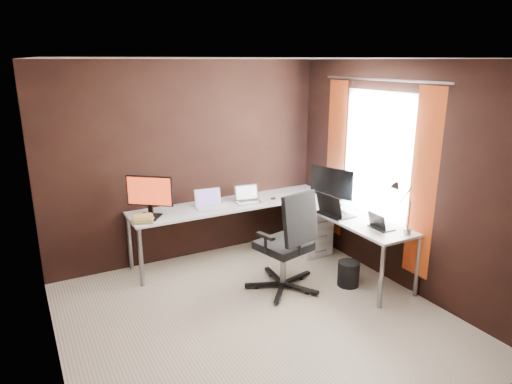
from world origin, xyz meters
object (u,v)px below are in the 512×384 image
book_stack (143,219)px  laptop_black_big (333,211)px  monitor_left (150,194)px  wastebasket (348,274)px  laptop_white (209,203)px  monitor_right (332,184)px  laptop_black_small (380,225)px  desk_lamp (401,202)px  office_chair (286,261)px  laptop_silver (248,198)px  drawer_pedestal (309,230)px

book_stack → laptop_black_big: bearing=-22.3°
monitor_left → wastebasket: size_ratio=1.68×
laptop_white → book_stack: 0.88m
monitor_right → book_stack: (-2.24, 0.52, -0.24)m
book_stack → laptop_black_small: bearing=-32.9°
monitor_right → laptop_white: bearing=42.4°
desk_lamp → office_chair: (-0.95, 0.69, -0.74)m
laptop_silver → wastebasket: 1.59m
drawer_pedestal → book_stack: (-2.16, 0.19, 0.47)m
laptop_black_big → laptop_black_small: 0.62m
desk_lamp → laptop_white: bearing=151.6°
drawer_pedestal → book_stack: bearing=175.0°
monitor_left → laptop_white: monitor_left is taller
laptop_white → book_stack: size_ratio=1.23×
monitor_right → wastebasket: size_ratio=1.96×
laptop_white → office_chair: office_chair is taller
drawer_pedestal → laptop_silver: 0.95m
laptop_silver → wastebasket: laptop_silver is taller
laptop_silver → monitor_right: bearing=-27.9°
laptop_black_big → book_stack: size_ratio=1.48×
laptop_silver → laptop_black_big: bearing=-47.0°
drawer_pedestal → wastebasket: 1.04m
book_stack → office_chair: size_ratio=0.25×
book_stack → laptop_white: bearing=9.3°
monitor_left → laptop_black_big: monitor_left is taller
laptop_black_big → monitor_right: bearing=-37.4°
drawer_pedestal → desk_lamp: desk_lamp is taller
drawer_pedestal → laptop_black_small: size_ratio=2.25×
wastebasket → laptop_black_big: bearing=85.0°
monitor_left → laptop_black_big: bearing=10.4°
desk_lamp → wastebasket: size_ratio=1.95×
monitor_left → book_stack: 0.32m
laptop_black_small → wastebasket: 0.70m
laptop_silver → laptop_black_big: size_ratio=0.80×
laptop_white → laptop_black_small: laptop_white is taller
book_stack → wastebasket: book_stack is taller
book_stack → office_chair: (1.32, -0.94, -0.43)m
laptop_white → laptop_black_big: 1.52m
drawer_pedestal → office_chair: 1.12m
laptop_silver → drawer_pedestal: bearing=-12.6°
drawer_pedestal → laptop_white: bearing=165.7°
monitor_right → laptop_black_big: 0.43m
monitor_right → book_stack: bearing=55.1°
drawer_pedestal → monitor_right: (0.08, -0.33, 0.70)m
office_chair → book_stack: bearing=131.5°
monitor_right → laptop_silver: size_ratio=1.63×
drawer_pedestal → laptop_black_big: 0.82m
laptop_black_big → book_stack: bearing=63.6°
drawer_pedestal → wastebasket: (-0.16, -1.02, -0.16)m
laptop_white → office_chair: 1.25m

